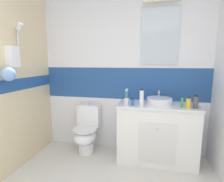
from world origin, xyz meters
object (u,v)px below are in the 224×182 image
perfume_flask_small (132,102)px  sink_basin (159,100)px  toothpaste_tube_upright (182,102)px  soap_dispenser (188,103)px  mouthwash_bottle (196,102)px  shampoo_bottle_tall (142,98)px  toilet (87,131)px  toothbrush_cup (127,100)px

perfume_flask_small → sink_basin: bearing=26.5°
toothpaste_tube_upright → sink_basin: bearing=148.4°
soap_dispenser → toothpaste_tube_upright: 0.08m
soap_dispenser → mouthwash_bottle: (0.08, -0.01, 0.02)m
shampoo_bottle_tall → perfume_flask_small: (-0.12, -0.00, -0.06)m
toilet → mouthwash_bottle: mouthwash_bottle is taller
shampoo_bottle_tall → toothpaste_tube_upright: bearing=0.9°
sink_basin → toothpaste_tube_upright: (0.28, -0.17, 0.03)m
toilet → soap_dispenser: bearing=-4.9°
sink_basin → perfume_flask_small: size_ratio=3.83×
toothpaste_tube_upright → shampoo_bottle_tall: shampoo_bottle_tall is taller
toothpaste_tube_upright → toothbrush_cup: bearing=179.1°
toothpaste_tube_upright → mouthwash_bottle: bearing=0.9°
mouthwash_bottle → perfume_flask_small: (-0.81, -0.01, -0.03)m
toothbrush_cup → mouthwash_bottle: (0.89, -0.01, 0.02)m
mouthwash_bottle → soap_dispenser: bearing=174.9°
sink_basin → toothbrush_cup: 0.48m
sink_basin → perfume_flask_small: bearing=-153.5°
toothpaste_tube_upright → perfume_flask_small: toothpaste_tube_upright is taller
mouthwash_bottle → perfume_flask_small: bearing=-179.0°
toothbrush_cup → perfume_flask_small: bearing=-14.7°
sink_basin → perfume_flask_small: (-0.36, -0.18, 0.00)m
soap_dispenser → toothpaste_tube_upright: bearing=-172.8°
mouthwash_bottle → shampoo_bottle_tall: 0.68m
toilet → perfume_flask_small: (0.74, -0.15, 0.54)m
toothpaste_tube_upright → toilet: bearing=174.4°
toilet → toothpaste_tube_upright: (1.38, -0.14, 0.57)m
toothpaste_tube_upright → mouthwash_bottle: (0.16, 0.00, 0.01)m
toilet → shampoo_bottle_tall: bearing=-9.5°
mouthwash_bottle → shampoo_bottle_tall: size_ratio=0.76×
mouthwash_bottle → perfume_flask_small: mouthwash_bottle is taller
shampoo_bottle_tall → perfume_flask_small: bearing=-178.5°
toothbrush_cup → shampoo_bottle_tall: bearing=-5.3°
toothbrush_cup → toothpaste_tube_upright: (0.73, -0.01, 0.01)m
soap_dispenser → mouthwash_bottle: bearing=-5.1°
sink_basin → soap_dispenser: bearing=-24.2°
perfume_flask_small → soap_dispenser: bearing=1.7°
toilet → shampoo_bottle_tall: shampoo_bottle_tall is taller
soap_dispenser → mouthwash_bottle: mouthwash_bottle is taller
sink_basin → perfume_flask_small: sink_basin is taller
sink_basin → mouthwash_bottle: mouthwash_bottle is taller
toothbrush_cup → perfume_flask_small: (0.09, -0.02, -0.01)m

